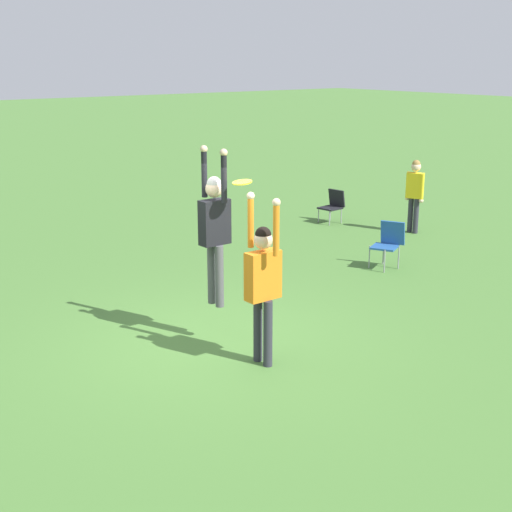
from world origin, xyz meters
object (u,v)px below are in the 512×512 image
person_defending (263,276)px  camping_chair_1 (388,241)px  person_jumping (215,223)px  frisbee (242,182)px  camping_chair_0 (333,204)px  person_spectator_far (415,190)px

person_defending → camping_chair_1: 5.09m
camping_chair_1 → person_jumping: bearing=74.8°
camping_chair_1 → frisbee: bearing=80.6°
frisbee → camping_chair_1: 5.05m
frisbee → camping_chair_0: 8.20m
frisbee → camping_chair_1: (-1.44, 4.49, -1.79)m
camping_chair_0 → person_spectator_far: bearing=-165.4°
frisbee → camping_chair_0: frisbee is taller
person_jumping → person_defending: person_jumping is taller
camping_chair_1 → person_spectator_far: 3.05m
frisbee → person_spectator_far: 7.79m
person_jumping → camping_chair_1: 4.87m
camping_chair_0 → person_spectator_far: 2.08m
frisbee → person_spectator_far: (-3.01, 7.06, -1.33)m
camping_chair_0 → camping_chair_1: 3.90m
frisbee → person_defending: bearing=-11.3°
frisbee → camping_chair_1: frisbee is taller
frisbee → camping_chair_1: bearing=107.7°
camping_chair_0 → person_spectator_far: size_ratio=0.48×
person_spectator_far → camping_chair_0: bearing=178.3°
frisbee → camping_chair_0: size_ratio=0.33×
person_defending → person_spectator_far: bearing=-154.0°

